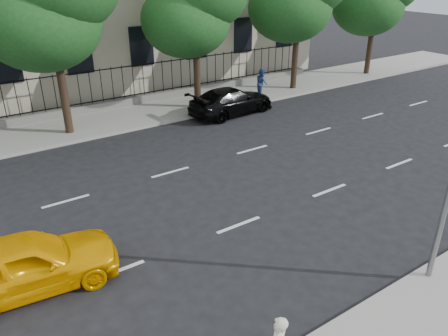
% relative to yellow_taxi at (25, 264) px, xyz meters
% --- Properties ---
extents(ground, '(120.00, 120.00, 0.00)m').
position_rel_yellow_taxi_xyz_m(ground, '(5.99, -3.10, -0.75)').
color(ground, black).
rests_on(ground, ground).
extents(far_sidewalk, '(60.00, 4.00, 0.15)m').
position_rel_yellow_taxi_xyz_m(far_sidewalk, '(5.99, 10.90, -0.68)').
color(far_sidewalk, gray).
rests_on(far_sidewalk, ground).
extents(lane_markings, '(49.60, 4.62, 0.01)m').
position_rel_yellow_taxi_xyz_m(lane_markings, '(5.99, 1.65, -0.75)').
color(lane_markings, silver).
rests_on(lane_markings, ground).
extents(iron_fence, '(30.00, 0.50, 2.20)m').
position_rel_yellow_taxi_xyz_m(iron_fence, '(5.99, 12.60, -0.11)').
color(iron_fence, slate).
rests_on(iron_fence, far_sidewalk).
extents(yellow_taxi, '(4.59, 2.26, 1.51)m').
position_rel_yellow_taxi_xyz_m(yellow_taxi, '(0.00, 0.00, 0.00)').
color(yellow_taxi, '#FFAF00').
rests_on(yellow_taxi, ground).
extents(black_sedan, '(5.02, 2.40, 1.41)m').
position_rel_yellow_taxi_xyz_m(black_sedan, '(12.06, 8.40, -0.05)').
color(black_sedan, black).
rests_on(black_sedan, ground).
extents(pedestrian_far, '(0.89, 0.98, 1.65)m').
position_rel_yellow_taxi_xyz_m(pedestrian_far, '(15.09, 9.66, 0.22)').
color(pedestrian_far, navy).
rests_on(pedestrian_far, far_sidewalk).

